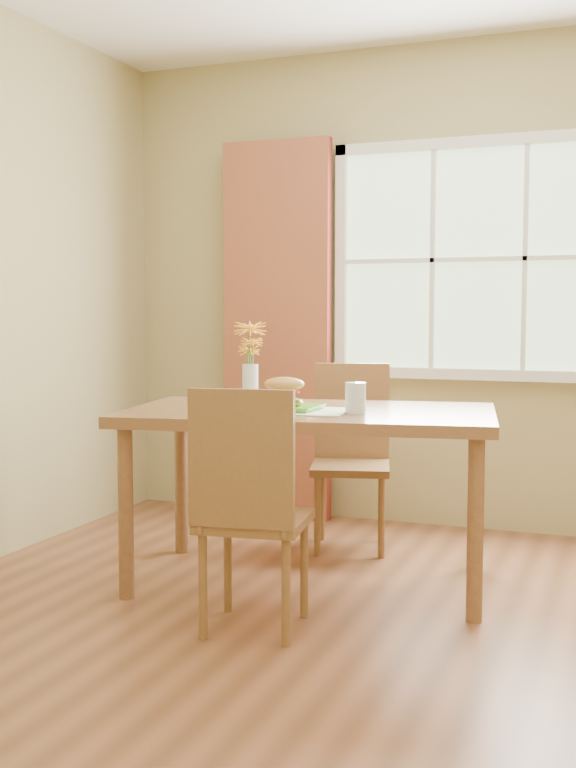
# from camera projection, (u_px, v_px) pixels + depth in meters

# --- Properties ---
(room) EXTENTS (4.24, 3.84, 2.74)m
(room) POSITION_uv_depth(u_px,v_px,m) (392.00, 274.00, 3.17)
(room) COLOR brown
(room) RESTS_ON ground
(window) EXTENTS (1.62, 0.06, 1.32)m
(window) POSITION_uv_depth(u_px,v_px,m) (478.00, 259.00, 4.90)
(window) COLOR #9ABE8F
(window) RESTS_ON room
(curtain_left) EXTENTS (0.65, 0.08, 2.20)m
(curtain_left) POSITION_uv_depth(u_px,v_px,m) (277.00, 331.00, 5.26)
(curtain_left) COLOR maroon
(curtain_left) RESTS_ON room
(dining_table) EXTENTS (1.74, 1.16, 0.78)m
(dining_table) POSITION_uv_depth(u_px,v_px,m) (310.00, 428.00, 3.98)
(dining_table) COLOR brown
(dining_table) RESTS_ON room
(chair_near) EXTENTS (0.44, 0.44, 0.94)m
(chair_near) POSITION_uv_depth(u_px,v_px,m) (249.00, 500.00, 3.34)
(chair_near) COLOR brown
(chair_near) RESTS_ON room
(chair_far) EXTENTS (0.48, 0.48, 0.94)m
(chair_far) POSITION_uv_depth(u_px,v_px,m) (351.00, 447.00, 4.66)
(chair_far) COLOR brown
(chair_far) RESTS_ON room
(placemat) EXTENTS (0.48, 0.37, 0.01)m
(placemat) POSITION_uv_depth(u_px,v_px,m) (296.00, 411.00, 3.90)
(placemat) COLOR beige
(placemat) RESTS_ON dining_table
(plate) EXTENTS (0.24, 0.24, 0.01)m
(plate) POSITION_uv_depth(u_px,v_px,m) (292.00, 408.00, 3.91)
(plate) COLOR #5BC932
(plate) RESTS_ON placemat
(croissant_sandwich) EXTENTS (0.20, 0.16, 0.13)m
(croissant_sandwich) POSITION_uv_depth(u_px,v_px,m) (284.00, 393.00, 3.88)
(croissant_sandwich) COLOR gold
(croissant_sandwich) RESTS_ON plate
(water_glass) EXTENTS (0.09, 0.09, 0.13)m
(water_glass) POSITION_uv_depth(u_px,v_px,m) (355.00, 399.00, 3.81)
(water_glass) COLOR silver
(water_glass) RESTS_ON dining_table
(flower_vase) EXTENTS (0.16, 0.16, 0.38)m
(flower_vase) POSITION_uv_depth(u_px,v_px,m) (250.00, 355.00, 4.19)
(flower_vase) COLOR silver
(flower_vase) RESTS_ON dining_table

